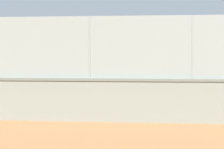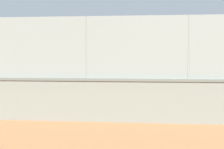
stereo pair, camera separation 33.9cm
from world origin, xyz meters
name	(u,v)px [view 2 (the right image)]	position (x,y,z in m)	size (l,w,h in m)	color
ground_plane	(140,84)	(0.00, 0.00, 0.00)	(260.00, 260.00, 0.00)	#A36B42
perimeter_wall	(188,101)	(-1.26, 13.50, 0.70)	(32.91, 1.42, 1.39)	gray
fence_panel_on_wall	(189,47)	(-1.26, 13.50, 2.38)	(32.31, 1.12, 1.98)	gray
player_foreground_swinging	(120,75)	(1.25, 4.57, 0.96)	(1.25, 0.76, 1.62)	black
player_baseline_waiting	(69,78)	(4.13, 5.90, 0.85)	(1.16, 0.69, 1.46)	#591919
sports_ball	(102,75)	(2.26, 5.48, 1.00)	(0.10, 0.10, 0.10)	white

